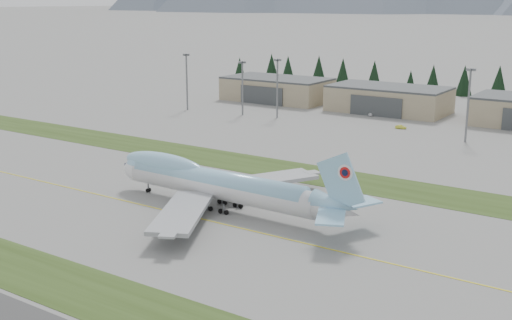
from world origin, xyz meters
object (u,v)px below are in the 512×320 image
Objects in this scene: boeing_747_freighter at (217,184)px; hangar_left at (277,89)px; hangar_center at (389,99)px; service_vehicle_a at (370,116)px; service_vehicle_b at (401,129)px.

boeing_747_freighter is 1.36× the size of hangar_left.
hangar_center is at bearing 0.00° from hangar_left.
service_vehicle_b is at bearing -65.24° from service_vehicle_a.
service_vehicle_a is at bearing 42.84° from service_vehicle_b.
boeing_747_freighter is at bearing 175.02° from service_vehicle_b.
boeing_747_freighter is 130.17m from service_vehicle_a.
service_vehicle_b is at bearing -23.47° from hangar_left.
hangar_left is 79.81m from service_vehicle_b.
hangar_left is at bearing 61.72° from service_vehicle_b.
service_vehicle_a is 0.98× the size of service_vehicle_b.
boeing_747_freighter is 16.25× the size of service_vehicle_b.
boeing_747_freighter reaches higher than service_vehicle_b.
service_vehicle_a reaches higher than service_vehicle_b.
hangar_left is at bearing 142.93° from service_vehicle_a.
service_vehicle_a is (52.93, -13.37, -5.39)m from hangar_left.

